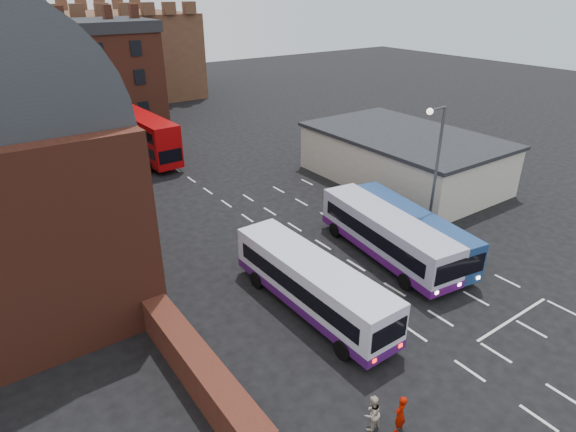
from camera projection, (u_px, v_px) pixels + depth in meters
ground at (402, 324)px, 24.38m from camera, size 180.00×180.00×0.00m
forecourt_wall at (200, 372)px, 20.13m from camera, size 1.20×10.00×1.80m
cream_building at (402, 157)px, 41.58m from camera, size 10.40×16.40×4.25m
brick_terrace at (54, 87)px, 52.70m from camera, size 22.00×10.00×11.00m
castle_keep at (108, 55)px, 73.46m from camera, size 22.00×22.00×12.00m
bus_white_outbound at (312, 282)px, 24.81m from camera, size 2.82×10.74×2.92m
bus_white_inbound at (386, 233)px, 29.72m from camera, size 3.77×10.95×2.93m
bus_blue at (408, 229)px, 30.33m from camera, size 3.95×10.66×2.84m
bus_red_double at (145, 137)px, 46.55m from camera, size 3.14×11.06×4.38m
street_lamp at (435, 162)px, 30.46m from camera, size 1.84×0.42×9.03m
pedestrian_red at (400, 414)px, 18.23m from camera, size 0.69×0.54×1.68m
pedestrian_beige at (372, 413)px, 18.33m from camera, size 0.78×0.61×1.58m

